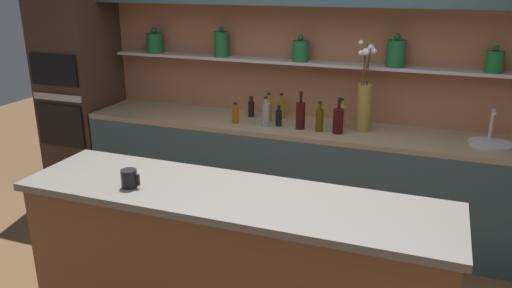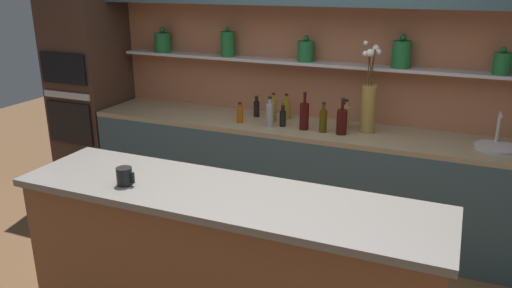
% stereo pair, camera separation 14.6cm
% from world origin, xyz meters
% --- Properties ---
extents(back_wall_unit, '(5.20, 0.44, 2.60)m').
position_xyz_m(back_wall_unit, '(-0.00, 1.53, 1.55)').
color(back_wall_unit, '#A86647').
rests_on(back_wall_unit, ground_plane).
extents(back_counter_unit, '(3.72, 0.62, 0.92)m').
position_xyz_m(back_counter_unit, '(-0.12, 1.24, 0.46)').
color(back_counter_unit, '#334C56').
rests_on(back_counter_unit, ground_plane).
extents(island_counter, '(2.33, 0.61, 1.02)m').
position_xyz_m(island_counter, '(0.00, -0.42, 0.51)').
color(island_counter, brown).
rests_on(island_counter, ground_plane).
extents(oven_tower, '(0.60, 0.64, 2.14)m').
position_xyz_m(oven_tower, '(-2.30, 1.24, 1.07)').
color(oven_tower, '#3D281E').
rests_on(oven_tower, ground_plane).
extents(flower_vase, '(0.14, 0.16, 0.72)m').
position_xyz_m(flower_vase, '(0.42, 1.28, 1.16)').
color(flower_vase, olive).
rests_on(flower_vase, back_counter_unit).
extents(sink_fixture, '(0.31, 0.31, 0.25)m').
position_xyz_m(sink_fixture, '(1.36, 1.25, 0.94)').
color(sink_fixture, '#B7B7BC').
rests_on(sink_fixture, back_counter_unit).
extents(bottle_sauce_0, '(0.05, 0.05, 0.18)m').
position_xyz_m(bottle_sauce_0, '(-0.57, 1.36, 1.00)').
color(bottle_sauce_0, black).
rests_on(bottle_sauce_0, back_counter_unit).
extents(bottle_oil_1, '(0.05, 0.05, 0.25)m').
position_xyz_m(bottle_oil_1, '(-0.38, 1.28, 1.02)').
color(bottle_oil_1, olive).
rests_on(bottle_oil_1, back_counter_unit).
extents(bottle_spirit_2, '(0.07, 0.07, 0.24)m').
position_xyz_m(bottle_spirit_2, '(0.24, 1.32, 1.02)').
color(bottle_spirit_2, tan).
rests_on(bottle_spirit_2, back_counter_unit).
extents(bottle_spirit_3, '(0.07, 0.07, 0.24)m').
position_xyz_m(bottle_spirit_3, '(0.24, 1.22, 1.02)').
color(bottle_spirit_3, tan).
rests_on(bottle_spirit_3, back_counter_unit).
extents(bottle_oil_4, '(0.06, 0.06, 0.24)m').
position_xyz_m(bottle_oil_4, '(0.10, 1.14, 1.02)').
color(bottle_oil_4, '#47380A').
rests_on(bottle_oil_4, back_counter_unit).
extents(bottle_sauce_5, '(0.05, 0.05, 0.18)m').
position_xyz_m(bottle_sauce_5, '(-0.25, 1.17, 0.99)').
color(bottle_sauce_5, black).
rests_on(bottle_sauce_5, back_counter_unit).
extents(bottle_wine_6, '(0.08, 0.08, 0.29)m').
position_xyz_m(bottle_wine_6, '(0.25, 1.14, 1.02)').
color(bottle_wine_6, '#380C0C').
rests_on(bottle_wine_6, back_counter_unit).
extents(bottle_oil_7, '(0.07, 0.07, 0.22)m').
position_xyz_m(bottle_oil_7, '(-0.30, 1.40, 1.01)').
color(bottle_oil_7, olive).
rests_on(bottle_oil_7, back_counter_unit).
extents(bottle_wine_8, '(0.08, 0.08, 0.31)m').
position_xyz_m(bottle_wine_8, '(-0.06, 1.15, 1.03)').
color(bottle_wine_8, '#380C0C').
rests_on(bottle_wine_8, back_counter_unit).
extents(bottle_spirit_9, '(0.06, 0.06, 0.25)m').
position_xyz_m(bottle_spirit_9, '(-0.35, 1.12, 1.02)').
color(bottle_spirit_9, gray).
rests_on(bottle_spirit_9, back_counter_unit).
extents(bottle_sauce_10, '(0.05, 0.05, 0.18)m').
position_xyz_m(bottle_sauce_10, '(-0.62, 1.12, 0.99)').
color(bottle_sauce_10, '#9E4C0A').
rests_on(bottle_sauce_10, back_counter_unit).
extents(coffee_mug, '(0.11, 0.09, 0.10)m').
position_xyz_m(coffee_mug, '(-0.54, -0.54, 1.07)').
color(coffee_mug, black).
rests_on(coffee_mug, island_counter).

